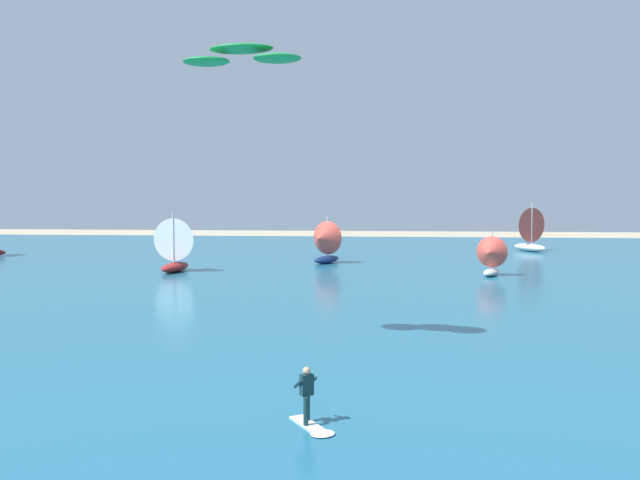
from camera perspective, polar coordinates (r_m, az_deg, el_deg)
name	(u,v)px	position (r m, az deg, el deg)	size (l,w,h in m)	color
ocean	(356,275)	(53.31, 3.10, -3.02)	(160.00, 90.00, 0.10)	#236B89
kitesurfer	(310,405)	(19.20, -0.89, -14.10)	(1.55, 1.94, 1.67)	white
kite	(241,55)	(28.24, -6.81, 15.54)	(5.22, 2.27, 0.77)	#198C3F
sailboat_leading	(323,242)	(60.82, 0.30, -0.16)	(3.53, 3.95, 4.40)	navy
sailboat_far_right	(490,256)	(53.46, 14.48, -1.34)	(2.79, 3.11, 3.50)	silver
sailboat_center_horizon	(178,244)	(56.48, -12.19, -0.31)	(3.76, 4.38, 5.01)	maroon
sailboat_outermost	(526,229)	(77.65, 17.35, 0.95)	(4.47, 4.92, 5.46)	silver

